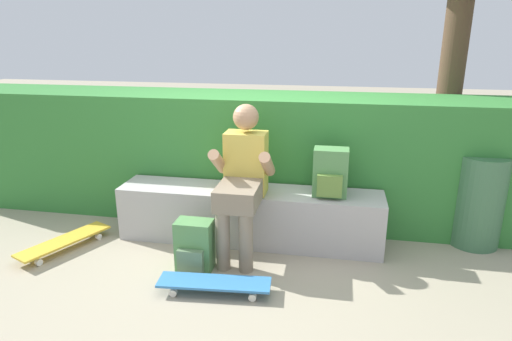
# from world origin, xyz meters

# --- Properties ---
(ground_plane) EXTENTS (24.00, 24.00, 0.00)m
(ground_plane) POSITION_xyz_m (0.00, 0.00, 0.00)
(ground_plane) COLOR gray
(bench_main) EXTENTS (2.28, 0.42, 0.47)m
(bench_main) POSITION_xyz_m (0.00, 0.31, 0.24)
(bench_main) COLOR #A9A5A4
(bench_main) RESTS_ON ground
(person_skater) EXTENTS (0.49, 0.62, 1.22)m
(person_skater) POSITION_xyz_m (-0.01, 0.10, 0.67)
(person_skater) COLOR gold
(person_skater) RESTS_ON ground
(skateboard_near_person) EXTENTS (0.81, 0.27, 0.09)m
(skateboard_near_person) POSITION_xyz_m (-0.08, -0.55, 0.07)
(skateboard_near_person) COLOR teal
(skateboard_near_person) RESTS_ON ground
(skateboard_beside_bench) EXTENTS (0.51, 0.81, 0.09)m
(skateboard_beside_bench) POSITION_xyz_m (-1.51, -0.15, 0.07)
(skateboard_beside_bench) COLOR gold
(skateboard_beside_bench) RESTS_ON ground
(backpack_on_bench) EXTENTS (0.28, 0.23, 0.40)m
(backpack_on_bench) POSITION_xyz_m (0.68, 0.30, 0.67)
(backpack_on_bench) COLOR #51894C
(backpack_on_bench) RESTS_ON bench_main
(backpack_on_ground) EXTENTS (0.28, 0.23, 0.40)m
(backpack_on_ground) POSITION_xyz_m (-0.32, -0.26, 0.19)
(backpack_on_ground) COLOR #51894C
(backpack_on_ground) RESTS_ON ground
(hedge_row) EXTENTS (5.46, 0.77, 1.20)m
(hedge_row) POSITION_xyz_m (-0.43, 0.93, 0.60)
(hedge_row) COLOR #327833
(hedge_row) RESTS_ON ground
(trash_bin) EXTENTS (0.41, 0.41, 0.80)m
(trash_bin) POSITION_xyz_m (1.93, 0.61, 0.40)
(trash_bin) COLOR #3D6B47
(trash_bin) RESTS_ON ground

